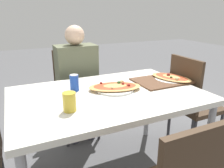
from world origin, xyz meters
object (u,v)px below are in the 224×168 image
Objects in this scene: pizza_second at (171,78)px; chair_side_right at (191,100)px; dining_table at (108,101)px; soda_can at (74,83)px; pizza_main at (115,87)px; chair_far_seated at (75,89)px; person_seated at (77,76)px; drink_glass at (69,102)px.

chair_side_right is at bearing -5.45° from pizza_second.
soda_can is at bearing 143.76° from dining_table.
chair_far_seated is at bearing 98.89° from pizza_main.
person_seated reaches higher than chair_side_right.
person_seated is at bearing 137.15° from pizza_second.
chair_far_seated is 0.78× the size of person_seated.
drink_glass is at bearing 73.26° from chair_far_seated.
drink_glass is (-0.41, -0.22, 0.04)m from pizza_main.
pizza_main is at bearing 100.53° from person_seated.
dining_table is 11.05× the size of soda_can.
chair_side_right reaches higher than pizza_second.
chair_far_seated reaches higher than pizza_second.
drink_glass is at bearing -151.48° from pizza_main.
drink_glass is (-0.29, -0.85, 0.10)m from person_seated.
person_seated is 0.56m from soda_can.
chair_side_right is at bearing 140.22° from chair_far_seated.
dining_table is at bearing 28.37° from drink_glass.
pizza_main is (0.12, -0.63, 0.06)m from person_seated.
dining_table is 1.17× the size of person_seated.
pizza_second reaches higher than dining_table.
pizza_second is (0.96, 0.24, -0.04)m from drink_glass.
soda_can is 1.06× the size of drink_glass.
pizza_second is at bearing 1.37° from pizza_main.
chair_side_right reaches higher than dining_table.
pizza_main is 3.78× the size of drink_glass.
drink_glass is 0.99m from pizza_second.
chair_side_right is 1.13m from soda_can.
soda_can reaches higher than pizza_main.
person_seated is 10.09× the size of drink_glass.
pizza_second is (0.84, -0.10, -0.04)m from soda_can.
soda_can is at bearing 159.35° from pizza_main.
dining_table is 1.49× the size of chair_side_right.
pizza_second is (0.67, -0.74, 0.25)m from chair_far_seated.
pizza_main is at bearing -20.65° from soda_can.
pizza_main is 1.08× the size of pizza_second.
dining_table is 0.89m from chair_side_right.
drink_glass is (-0.29, -0.97, 0.29)m from chair_far_seated.
chair_side_right is at bearing -0.75° from pizza_main.
person_seated is 2.67× the size of pizza_main.
dining_table is at bearing -36.24° from soda_can.
pizza_main is at bearing 28.52° from drink_glass.
chair_far_seated is at bearing 73.26° from drink_glass.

